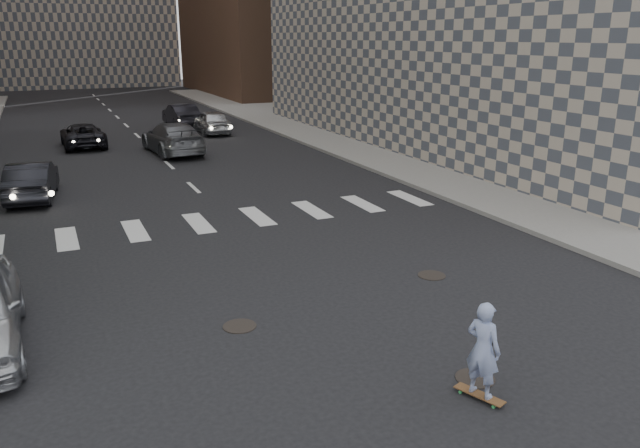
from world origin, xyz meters
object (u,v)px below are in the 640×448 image
at_px(traffic_car_a, 32,180).
at_px(traffic_car_d, 212,122).
at_px(traffic_car_c, 83,135).
at_px(traffic_car_b, 173,138).
at_px(skateboarder, 483,349).
at_px(traffic_car_e, 181,115).

distance_m(traffic_car_a, traffic_car_d, 16.87).
distance_m(traffic_car_c, traffic_car_d, 7.97).
distance_m(traffic_car_b, traffic_car_d, 7.00).
bearing_deg(skateboarder, traffic_car_d, 62.13).
relative_size(traffic_car_b, traffic_car_e, 1.20).
height_order(traffic_car_b, traffic_car_c, traffic_car_b).
relative_size(skateboarder, traffic_car_c, 0.38).
height_order(skateboarder, traffic_car_c, skateboarder).
xyz_separation_m(skateboarder, traffic_car_e, (2.50, 35.04, -0.16)).
relative_size(traffic_car_a, traffic_car_c, 0.92).
distance_m(traffic_car_a, traffic_car_c, 11.66).
bearing_deg(traffic_car_b, skateboarder, 85.54).
bearing_deg(traffic_car_e, traffic_car_c, 39.82).
height_order(skateboarder, traffic_car_a, skateboarder).
xyz_separation_m(skateboarder, traffic_car_c, (-4.15, 29.04, -0.28)).
bearing_deg(traffic_car_e, skateboarder, 83.67).
relative_size(skateboarder, traffic_car_e, 0.38).
xyz_separation_m(traffic_car_a, traffic_car_e, (9.21, 17.38, 0.05)).
xyz_separation_m(traffic_car_a, traffic_car_c, (2.57, 11.38, -0.06)).
relative_size(skateboarder, traffic_car_d, 0.41).
bearing_deg(traffic_car_d, traffic_car_b, 60.50).
distance_m(traffic_car_c, traffic_car_e, 8.96).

